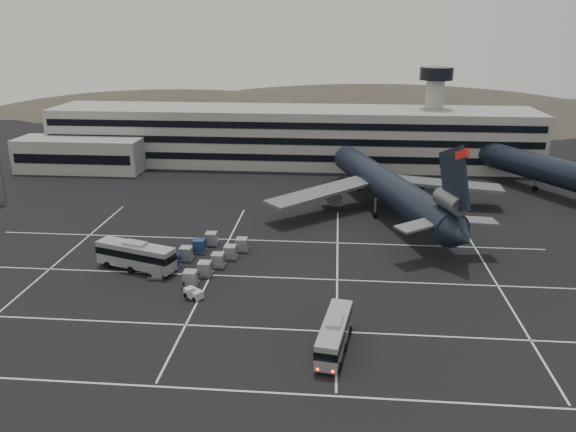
% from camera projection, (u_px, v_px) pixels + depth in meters
% --- Properties ---
extents(ground, '(260.00, 260.00, 0.00)m').
position_uv_depth(ground, '(248.00, 289.00, 75.90)').
color(ground, black).
rests_on(ground, ground).
extents(lane_markings, '(90.00, 55.62, 0.01)m').
position_uv_depth(lane_markings, '(256.00, 287.00, 76.50)').
color(lane_markings, silver).
rests_on(lane_markings, ground).
extents(terminal, '(125.00, 26.00, 24.00)m').
position_uv_depth(terminal, '(279.00, 137.00, 140.84)').
color(terminal, gray).
rests_on(terminal, ground).
extents(hills, '(352.00, 180.00, 44.00)m').
position_uv_depth(hills, '(352.00, 137.00, 238.41)').
color(hills, '#38332B').
rests_on(hills, ground).
extents(trijet_main, '(45.07, 56.22, 18.08)m').
position_uv_depth(trijet_main, '(389.00, 187.00, 103.99)').
color(trijet_main, black).
rests_on(trijet_main, ground).
extents(trijet_far, '(35.47, 52.34, 18.08)m').
position_uv_depth(trijet_far, '(542.00, 167.00, 117.62)').
color(trijet_far, black).
rests_on(trijet_far, ground).
extents(bus_near, '(4.17, 11.05, 3.81)m').
position_uv_depth(bus_near, '(334.00, 333.00, 61.28)').
color(bus_near, '#95979D').
rests_on(bus_near, ground).
extents(bus_far, '(12.54, 6.57, 4.33)m').
position_uv_depth(bus_far, '(136.00, 255.00, 81.16)').
color(bus_far, '#95979D').
rests_on(bus_far, ground).
extents(tug_a, '(1.58, 2.40, 1.46)m').
position_uv_depth(tug_a, '(127.00, 251.00, 87.12)').
color(tug_a, '#B8B8B3').
rests_on(tug_a, ground).
extents(tug_b, '(2.87, 2.71, 1.60)m').
position_uv_depth(tug_b, '(194.00, 293.00, 73.29)').
color(tug_b, '#B8B8B3').
rests_on(tug_b, ground).
extents(uld_cluster, '(13.23, 17.94, 2.11)m').
position_uv_depth(uld_cluster, '(202.00, 257.00, 83.73)').
color(uld_cluster, '#2D2D30').
rests_on(uld_cluster, ground).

